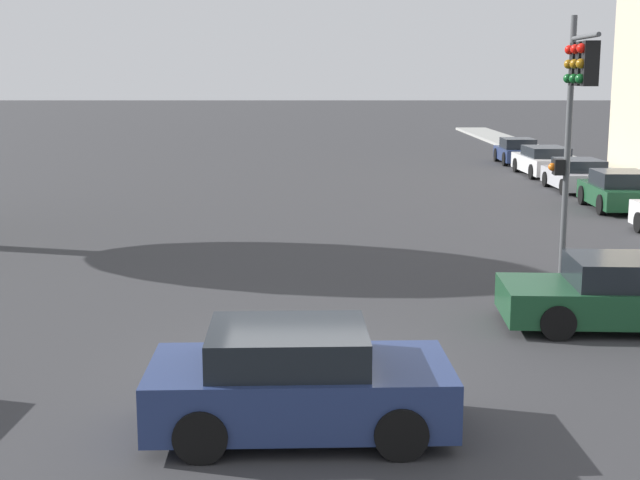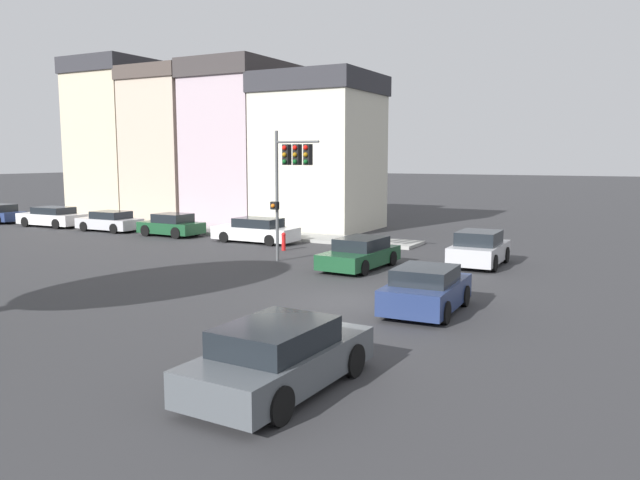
{
  "view_description": "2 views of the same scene",
  "coord_description": "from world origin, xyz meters",
  "px_view_note": "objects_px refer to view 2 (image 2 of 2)",
  "views": [
    {
      "loc": [
        0.26,
        -13.39,
        4.56
      ],
      "look_at": [
        0.2,
        3.27,
        1.46
      ],
      "focal_mm": 50.0,
      "sensor_mm": 36.0,
      "label": 1
    },
    {
      "loc": [
        -17.92,
        -8.36,
        4.69
      ],
      "look_at": [
        2.1,
        2.3,
        1.65
      ],
      "focal_mm": 35.0,
      "sensor_mm": 36.0,
      "label": 2
    }
  ],
  "objects_px": {
    "parked_car_2": "(110,222)",
    "parked_car_1": "(171,225)",
    "crossing_car_2": "(280,357)",
    "traffic_signal": "(290,168)",
    "crossing_car_0": "(360,254)",
    "fire_hydrant": "(284,241)",
    "parked_car_0": "(256,231)",
    "crossing_car_3": "(479,249)",
    "parked_car_3": "(52,217)",
    "crossing_car_1": "(426,290)"
  },
  "relations": [
    {
      "from": "parked_car_1",
      "to": "fire_hydrant",
      "type": "bearing_deg",
      "value": 170.29
    },
    {
      "from": "parked_car_1",
      "to": "parked_car_3",
      "type": "xyz_separation_m",
      "value": [
        0.08,
        10.52,
        0.01
      ]
    },
    {
      "from": "crossing_car_2",
      "to": "parked_car_1",
      "type": "distance_m",
      "value": 26.06
    },
    {
      "from": "parked_car_0",
      "to": "parked_car_2",
      "type": "height_order",
      "value": "parked_car_0"
    },
    {
      "from": "crossing_car_1",
      "to": "parked_car_1",
      "type": "height_order",
      "value": "crossing_car_1"
    },
    {
      "from": "traffic_signal",
      "to": "parked_car_1",
      "type": "height_order",
      "value": "traffic_signal"
    },
    {
      "from": "parked_car_2",
      "to": "parked_car_3",
      "type": "xyz_separation_m",
      "value": [
        0.03,
        5.39,
        0.04
      ]
    },
    {
      "from": "crossing_car_1",
      "to": "parked_car_1",
      "type": "distance_m",
      "value": 21.95
    },
    {
      "from": "parked_car_2",
      "to": "traffic_signal",
      "type": "bearing_deg",
      "value": 162.73
    },
    {
      "from": "crossing_car_3",
      "to": "fire_hydrant",
      "type": "relative_size",
      "value": 4.34
    },
    {
      "from": "parked_car_0",
      "to": "fire_hydrant",
      "type": "bearing_deg",
      "value": 147.89
    },
    {
      "from": "traffic_signal",
      "to": "crossing_car_2",
      "type": "relative_size",
      "value": 1.25
    },
    {
      "from": "crossing_car_1",
      "to": "parked_car_0",
      "type": "bearing_deg",
      "value": 49.6
    },
    {
      "from": "parked_car_1",
      "to": "crossing_car_2",
      "type": "bearing_deg",
      "value": 137.83
    },
    {
      "from": "traffic_signal",
      "to": "crossing_car_0",
      "type": "height_order",
      "value": "traffic_signal"
    },
    {
      "from": "crossing_car_3",
      "to": "parked_car_3",
      "type": "xyz_separation_m",
      "value": [
        1.68,
        29.22,
        -0.07
      ]
    },
    {
      "from": "parked_car_0",
      "to": "parked_car_1",
      "type": "distance_m",
      "value": 6.03
    },
    {
      "from": "parked_car_1",
      "to": "fire_hydrant",
      "type": "distance_m",
      "value": 9.11
    },
    {
      "from": "crossing_car_0",
      "to": "parked_car_3",
      "type": "relative_size",
      "value": 0.93
    },
    {
      "from": "crossing_car_2",
      "to": "parked_car_0",
      "type": "height_order",
      "value": "crossing_car_2"
    },
    {
      "from": "parked_car_2",
      "to": "parked_car_1",
      "type": "bearing_deg",
      "value": 178.67
    },
    {
      "from": "crossing_car_3",
      "to": "traffic_signal",
      "type": "bearing_deg",
      "value": 112.17
    },
    {
      "from": "crossing_car_3",
      "to": "parked_car_3",
      "type": "bearing_deg",
      "value": 86.19
    },
    {
      "from": "traffic_signal",
      "to": "parked_car_0",
      "type": "xyz_separation_m",
      "value": [
        4.78,
        5.08,
        -3.56
      ]
    },
    {
      "from": "crossing_car_1",
      "to": "fire_hydrant",
      "type": "height_order",
      "value": "crossing_car_1"
    },
    {
      "from": "parked_car_2",
      "to": "fire_hydrant",
      "type": "xyz_separation_m",
      "value": [
        -1.87,
        -14.05,
        -0.13
      ]
    },
    {
      "from": "parked_car_3",
      "to": "crossing_car_2",
      "type": "bearing_deg",
      "value": 146.9
    },
    {
      "from": "crossing_car_2",
      "to": "parked_car_0",
      "type": "distance_m",
      "value": 22.13
    },
    {
      "from": "crossing_car_1",
      "to": "fire_hydrant",
      "type": "xyz_separation_m",
      "value": [
        8.68,
        10.36,
        -0.18
      ]
    },
    {
      "from": "traffic_signal",
      "to": "fire_hydrant",
      "type": "xyz_separation_m",
      "value": [
        2.95,
        2.18,
        -3.72
      ]
    },
    {
      "from": "crossing_car_0",
      "to": "parked_car_2",
      "type": "distance_m",
      "value": 20.1
    },
    {
      "from": "crossing_car_3",
      "to": "parked_car_0",
      "type": "bearing_deg",
      "value": 82.26
    },
    {
      "from": "crossing_car_1",
      "to": "parked_car_2",
      "type": "bearing_deg",
      "value": 64.63
    },
    {
      "from": "crossing_car_3",
      "to": "parked_car_1",
      "type": "relative_size",
      "value": 1.02
    },
    {
      "from": "parked_car_1",
      "to": "parked_car_3",
      "type": "height_order",
      "value": "parked_car_1"
    },
    {
      "from": "crossing_car_1",
      "to": "fire_hydrant",
      "type": "distance_m",
      "value": 13.51
    },
    {
      "from": "parked_car_0",
      "to": "parked_car_1",
      "type": "bearing_deg",
      "value": 0.26
    },
    {
      "from": "crossing_car_1",
      "to": "crossing_car_3",
      "type": "xyz_separation_m",
      "value": [
        8.9,
        0.58,
        0.05
      ]
    },
    {
      "from": "parked_car_1",
      "to": "parked_car_3",
      "type": "distance_m",
      "value": 10.52
    },
    {
      "from": "crossing_car_0",
      "to": "parked_car_1",
      "type": "distance_m",
      "value": 15.14
    },
    {
      "from": "parked_car_2",
      "to": "fire_hydrant",
      "type": "relative_size",
      "value": 4.53
    },
    {
      "from": "crossing_car_0",
      "to": "parked_car_2",
      "type": "bearing_deg",
      "value": -100.65
    },
    {
      "from": "crossing_car_2",
      "to": "parked_car_2",
      "type": "bearing_deg",
      "value": 55.16
    },
    {
      "from": "traffic_signal",
      "to": "crossing_car_1",
      "type": "distance_m",
      "value": 10.59
    },
    {
      "from": "crossing_car_0",
      "to": "crossing_car_1",
      "type": "distance_m",
      "value": 7.62
    },
    {
      "from": "parked_car_1",
      "to": "traffic_signal",
      "type": "bearing_deg",
      "value": 158.56
    },
    {
      "from": "parked_car_2",
      "to": "parked_car_3",
      "type": "height_order",
      "value": "parked_car_3"
    },
    {
      "from": "crossing_car_2",
      "to": "parked_car_0",
      "type": "bearing_deg",
      "value": 37.49
    },
    {
      "from": "crossing_car_2",
      "to": "parked_car_3",
      "type": "height_order",
      "value": "crossing_car_2"
    },
    {
      "from": "traffic_signal",
      "to": "crossing_car_0",
      "type": "relative_size",
      "value": 1.31
    }
  ]
}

